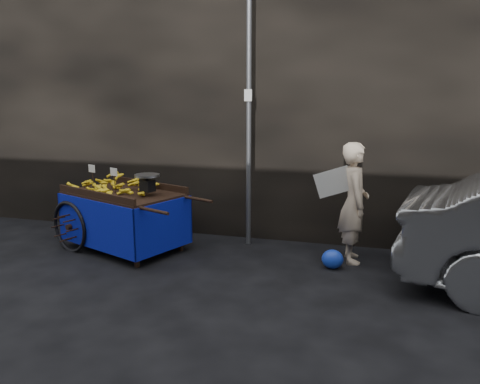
% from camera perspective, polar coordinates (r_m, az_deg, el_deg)
% --- Properties ---
extents(ground, '(80.00, 80.00, 0.00)m').
position_cam_1_polar(ground, '(6.69, -4.34, -9.33)').
color(ground, black).
rests_on(ground, ground).
extents(building_wall, '(13.50, 2.00, 5.00)m').
position_cam_1_polar(building_wall, '(8.65, 3.92, 12.34)').
color(building_wall, black).
rests_on(building_wall, ground).
extents(street_pole, '(0.12, 0.10, 4.00)m').
position_cam_1_polar(street_pole, '(7.41, 1.08, 8.67)').
color(street_pole, slate).
rests_on(street_pole, ground).
extents(banana_cart, '(2.69, 1.92, 1.34)m').
position_cam_1_polar(banana_cart, '(7.57, -14.25, -0.66)').
color(banana_cart, black).
rests_on(banana_cart, ground).
extents(vendor, '(0.86, 0.71, 1.75)m').
position_cam_1_polar(vendor, '(6.95, 13.70, -1.27)').
color(vendor, beige).
rests_on(vendor, ground).
extents(plastic_bag, '(0.31, 0.24, 0.27)m').
position_cam_1_polar(plastic_bag, '(6.77, 11.21, -8.04)').
color(plastic_bag, blue).
rests_on(plastic_bag, ground).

